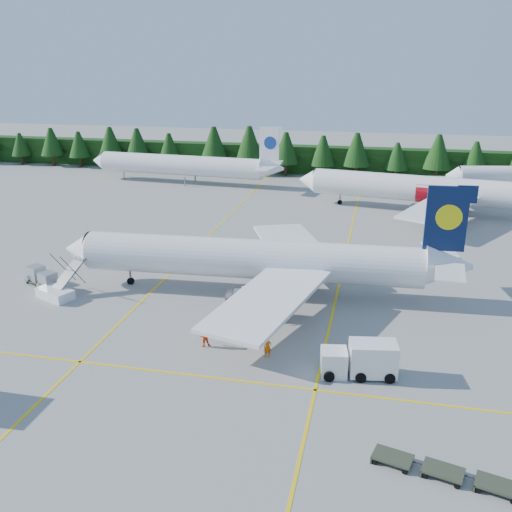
% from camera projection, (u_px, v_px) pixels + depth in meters
% --- Properties ---
extents(ground, '(320.00, 320.00, 0.00)m').
position_uv_depth(ground, '(256.00, 346.00, 50.87)').
color(ground, gray).
rests_on(ground, ground).
extents(taxi_stripe_a, '(0.25, 120.00, 0.01)m').
position_uv_depth(taxi_stripe_a, '(183.00, 261.00, 72.18)').
color(taxi_stripe_a, yellow).
rests_on(taxi_stripe_a, ground).
extents(taxi_stripe_b, '(0.25, 120.00, 0.01)m').
position_uv_depth(taxi_stripe_b, '(341.00, 273.00, 68.08)').
color(taxi_stripe_b, yellow).
rests_on(taxi_stripe_b, ground).
extents(taxi_stripe_cross, '(80.00, 0.25, 0.01)m').
position_uv_depth(taxi_stripe_cross, '(240.00, 381.00, 45.34)').
color(taxi_stripe_cross, yellow).
rests_on(taxi_stripe_cross, ground).
extents(treeline_hedge, '(220.00, 4.00, 6.00)m').
position_uv_depth(treeline_hedge, '(337.00, 161.00, 125.50)').
color(treeline_hedge, black).
rests_on(treeline_hedge, ground).
extents(airliner_navy, '(43.10, 35.40, 12.53)m').
position_uv_depth(airliner_navy, '(244.00, 259.00, 61.58)').
color(airliner_navy, white).
rests_on(airliner_navy, ground).
extents(airliner_red, '(43.38, 35.43, 12.68)m').
position_uv_depth(airliner_red, '(419.00, 189.00, 94.43)').
color(airliner_red, white).
rests_on(airliner_red, ground).
extents(airliner_far_left, '(41.04, 6.93, 11.93)m').
position_uv_depth(airliner_far_left, '(175.00, 165.00, 116.69)').
color(airliner_far_left, white).
rests_on(airliner_far_left, ground).
extents(airstairs, '(4.84, 6.22, 3.67)m').
position_uv_depth(airstairs, '(57.00, 291.00, 60.96)').
color(airstairs, white).
rests_on(airstairs, ground).
extents(service_truck, '(6.29, 3.13, 2.91)m').
position_uv_depth(service_truck, '(359.00, 359.00, 45.75)').
color(service_truck, white).
rests_on(service_truck, ground).
extents(dolly_train, '(8.80, 3.36, 0.14)m').
position_uv_depth(dolly_train, '(443.00, 470.00, 34.85)').
color(dolly_train, '#303728').
rests_on(dolly_train, ground).
extents(uld_pair, '(5.26, 4.16, 1.76)m').
position_uv_depth(uld_pair, '(42.00, 277.00, 63.65)').
color(uld_pair, '#303728').
rests_on(uld_pair, ground).
extents(crew_a, '(0.79, 0.65, 1.86)m').
position_uv_depth(crew_a, '(268.00, 347.00, 48.71)').
color(crew_a, '#DC5604').
rests_on(crew_a, ground).
extents(crew_b, '(1.20, 1.12, 1.98)m').
position_uv_depth(crew_b, '(204.00, 336.00, 50.58)').
color(crew_b, red).
rests_on(crew_b, ground).
extents(crew_c, '(0.87, 0.94, 1.89)m').
position_uv_depth(crew_c, '(281.00, 314.00, 55.08)').
color(crew_c, '#FD3605').
rests_on(crew_c, ground).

